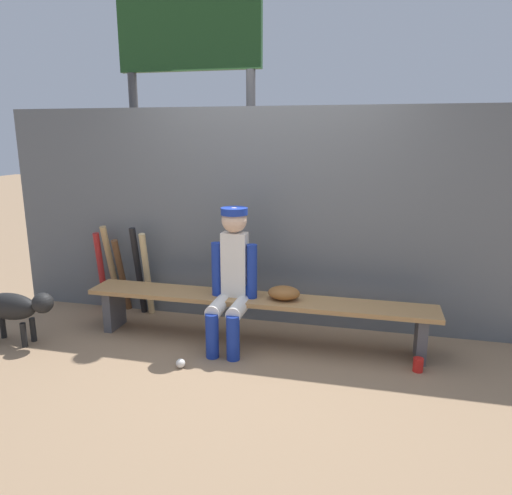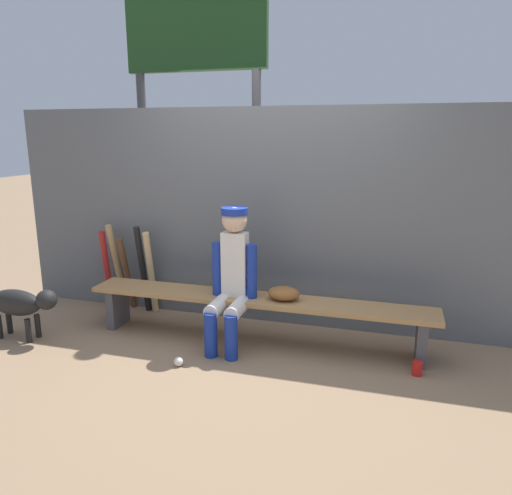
# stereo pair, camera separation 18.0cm
# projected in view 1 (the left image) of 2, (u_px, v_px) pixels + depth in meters

# --- Properties ---
(ground_plane) EXTENTS (30.00, 30.00, 0.00)m
(ground_plane) POSITION_uv_depth(u_px,v_px,m) (256.00, 342.00, 4.32)
(ground_plane) COLOR #937556
(chainlink_fence) EXTENTS (5.41, 0.03, 2.07)m
(chainlink_fence) POSITION_uv_depth(u_px,v_px,m) (269.00, 219.00, 4.57)
(chainlink_fence) COLOR #595E63
(chainlink_fence) RESTS_ON ground_plane
(dugout_bench) EXTENTS (3.10, 0.36, 0.42)m
(dugout_bench) POSITION_uv_depth(u_px,v_px,m) (256.00, 306.00, 4.24)
(dugout_bench) COLOR #AD7F4C
(dugout_bench) RESTS_ON ground_plane
(player_seated) EXTENTS (0.41, 0.55, 1.21)m
(player_seated) POSITION_uv_depth(u_px,v_px,m) (232.00, 274.00, 4.11)
(player_seated) COLOR silver
(player_seated) RESTS_ON ground_plane
(baseball_glove) EXTENTS (0.28, 0.20, 0.12)m
(baseball_glove) POSITION_uv_depth(u_px,v_px,m) (284.00, 293.00, 4.15)
(baseball_glove) COLOR brown
(baseball_glove) RESTS_ON dugout_bench
(bat_wood_natural) EXTENTS (0.09, 0.24, 0.88)m
(bat_wood_natural) POSITION_uv_depth(u_px,v_px,m) (147.00, 275.00, 4.83)
(bat_wood_natural) COLOR tan
(bat_wood_natural) RESTS_ON ground_plane
(bat_aluminum_black) EXTENTS (0.09, 0.20, 0.92)m
(bat_aluminum_black) POSITION_uv_depth(u_px,v_px,m) (138.00, 271.00, 4.88)
(bat_aluminum_black) COLOR black
(bat_aluminum_black) RESTS_ON ground_plane
(bat_wood_dark) EXTENTS (0.07, 0.26, 0.80)m
(bat_wood_dark) POSITION_uv_depth(u_px,v_px,m) (122.00, 275.00, 4.95)
(bat_wood_dark) COLOR brown
(bat_wood_dark) RESTS_ON ground_plane
(bat_wood_tan) EXTENTS (0.08, 0.27, 0.92)m
(bat_wood_tan) POSITION_uv_depth(u_px,v_px,m) (112.00, 268.00, 5.01)
(bat_wood_tan) COLOR tan
(bat_wood_tan) RESTS_ON ground_plane
(bat_aluminum_red) EXTENTS (0.08, 0.19, 0.85)m
(bat_aluminum_red) POSITION_uv_depth(u_px,v_px,m) (101.00, 272.00, 5.00)
(bat_aluminum_red) COLOR #B22323
(bat_aluminum_red) RESTS_ON ground_plane
(baseball) EXTENTS (0.07, 0.07, 0.07)m
(baseball) POSITION_uv_depth(u_px,v_px,m) (181.00, 363.00, 3.83)
(baseball) COLOR white
(baseball) RESTS_ON ground_plane
(cup_on_ground) EXTENTS (0.08, 0.08, 0.11)m
(cup_on_ground) POSITION_uv_depth(u_px,v_px,m) (418.00, 365.00, 3.77)
(cup_on_ground) COLOR red
(cup_on_ground) RESTS_ON ground_plane
(cup_on_bench) EXTENTS (0.08, 0.08, 0.11)m
(cup_on_bench) POSITION_uv_depth(u_px,v_px,m) (244.00, 291.00, 4.22)
(cup_on_bench) COLOR #1E47AD
(cup_on_bench) RESTS_ON dugout_bench
(scoreboard) EXTENTS (1.89, 0.27, 3.60)m
(scoreboard) POSITION_uv_depth(u_px,v_px,m) (194.00, 72.00, 5.19)
(scoreboard) COLOR #3F3F42
(scoreboard) RESTS_ON ground_plane
(dog) EXTENTS (0.84, 0.20, 0.49)m
(dog) POSITION_uv_depth(u_px,v_px,m) (16.00, 307.00, 4.22)
(dog) COLOR black
(dog) RESTS_ON ground_plane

